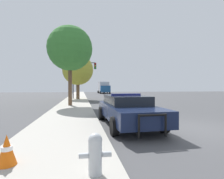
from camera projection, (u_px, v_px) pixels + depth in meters
ground_plane at (189, 128)px, 7.30m from camera, size 110.00×110.00×0.00m
sidewalk_left at (63, 132)px, 6.41m from camera, size 3.00×110.00×0.13m
police_car at (127, 109)px, 7.97m from camera, size 2.26×5.27×1.43m
fire_hydrant at (95, 153)px, 3.18m from camera, size 0.59×0.26×0.76m
traffic_light at (82, 73)px, 24.65m from camera, size 3.33×0.35×5.23m
car_background_distant at (101, 90)px, 51.52m from camera, size 1.99×4.26×1.37m
box_truck at (104, 87)px, 47.82m from camera, size 2.81×6.58×3.16m
tree_sidewalk_mid at (78, 70)px, 23.59m from camera, size 4.15×4.15×6.04m
tree_sidewalk_near at (70, 49)px, 15.25m from camera, size 3.91×3.91×6.95m
traffic_cone at (7, 150)px, 3.56m from camera, size 0.39×0.39×0.63m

